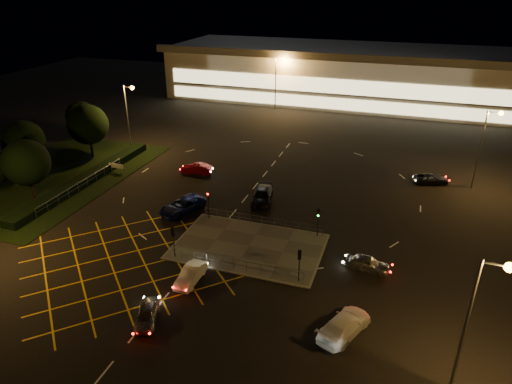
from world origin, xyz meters
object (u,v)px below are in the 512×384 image
(car_left_blue, at_px, (183,206))
(signal_se, at_px, (299,259))
(car_near_silver, at_px, (147,315))
(car_far_dkgrey, at_px, (262,196))
(car_circ_red, at_px, (197,169))
(signal_nw, at_px, (208,200))
(signal_sw, at_px, (173,236))
(car_approach_white, at_px, (344,325))
(car_queue_white, at_px, (191,275))
(signal_ne, at_px, (318,217))
(car_east_grey, at_px, (431,179))
(car_right_silver, at_px, (368,263))

(car_left_blue, bearing_deg, signal_se, -10.37)
(car_near_silver, distance_m, car_far_dkgrey, 22.54)
(signal_se, distance_m, car_near_silver, 13.21)
(car_circ_red, bearing_deg, car_near_silver, 9.35)
(signal_nw, bearing_deg, car_far_dkgrey, 54.15)
(signal_sw, distance_m, car_approach_white, 17.53)
(car_queue_white, bearing_deg, car_far_dkgrey, 86.55)
(signal_sw, distance_m, signal_ne, 14.41)
(signal_sw, height_order, car_east_grey, signal_sw)
(signal_ne, height_order, car_east_grey, signal_ne)
(car_near_silver, xyz_separation_m, car_far_dkgrey, (2.07, 22.44, 0.14))
(signal_se, relative_size, car_queue_white, 0.77)
(signal_sw, relative_size, signal_ne, 1.00)
(signal_sw, bearing_deg, car_far_dkgrey, -106.96)
(car_right_silver, height_order, car_approach_white, car_approach_white)
(car_approach_white, bearing_deg, signal_sw, 6.38)
(signal_sw, height_order, car_circ_red, signal_sw)
(signal_sw, height_order, car_queue_white, signal_sw)
(car_queue_white, bearing_deg, signal_nw, 106.23)
(signal_sw, height_order, car_right_silver, signal_sw)
(car_near_silver, bearing_deg, signal_nw, 77.11)
(signal_sw, xyz_separation_m, car_circ_red, (-6.79, 19.19, -1.67))
(car_left_blue, distance_m, car_circ_red, 11.12)
(signal_se, bearing_deg, car_far_dkgrey, -60.61)
(signal_se, height_order, signal_ne, same)
(car_right_silver, bearing_deg, signal_sw, 106.17)
(car_left_blue, height_order, car_far_dkgrey, same)
(car_far_dkgrey, distance_m, car_approach_white, 22.63)
(signal_se, distance_m, signal_ne, 7.99)
(car_far_dkgrey, height_order, car_right_silver, car_far_dkgrey)
(car_near_silver, relative_size, car_approach_white, 0.72)
(car_left_blue, xyz_separation_m, car_right_silver, (20.97, -4.80, -0.10))
(car_left_blue, distance_m, car_far_dkgrey, 9.33)
(signal_se, relative_size, car_east_grey, 0.72)
(signal_sw, distance_m, car_east_grey, 34.73)
(signal_sw, distance_m, car_right_silver, 17.95)
(signal_se, height_order, car_approach_white, signal_se)
(car_queue_white, relative_size, car_approach_white, 0.77)
(signal_nw, distance_m, car_east_grey, 29.28)
(car_circ_red, bearing_deg, car_east_grey, 94.08)
(car_east_grey, bearing_deg, signal_nw, 110.33)
(car_east_grey, bearing_deg, signal_ne, 130.72)
(car_near_silver, distance_m, car_left_blue, 18.09)
(car_circ_red, bearing_deg, car_queue_white, 15.61)
(signal_ne, distance_m, car_far_dkgrey, 9.86)
(signal_nw, height_order, car_circ_red, signal_nw)
(car_near_silver, bearing_deg, car_queue_white, 60.50)
(car_left_blue, bearing_deg, car_right_silver, 5.68)
(car_left_blue, bearing_deg, car_far_dkgrey, 52.82)
(signal_nw, xyz_separation_m, car_far_dkgrey, (4.21, 5.83, -1.58))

